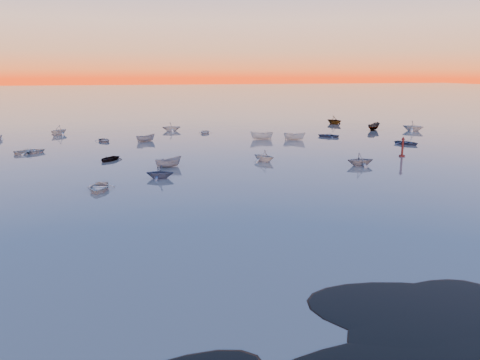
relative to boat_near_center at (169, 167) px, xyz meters
name	(u,v)px	position (x,y,z in m)	size (l,w,h in m)	color
ground	(173,120)	(6.16, 58.64, 0.00)	(600.00, 600.00, 0.00)	#6B6159
mud_lobes	(400,353)	(6.16, -42.36, 0.01)	(140.00, 6.00, 0.07)	black
moored_fleet	(203,150)	(6.16, 11.64, 0.00)	(124.00, 58.00, 1.20)	silver
boat_near_center	(169,167)	(0.00, 0.00, 0.00)	(3.62, 1.53, 1.25)	slate
boat_near_right	(264,161)	(12.77, 0.93, 0.00)	(3.42, 1.54, 1.20)	silver
channel_marker	(402,148)	(32.88, 0.00, 1.16)	(0.82, 0.82, 2.93)	#41100E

